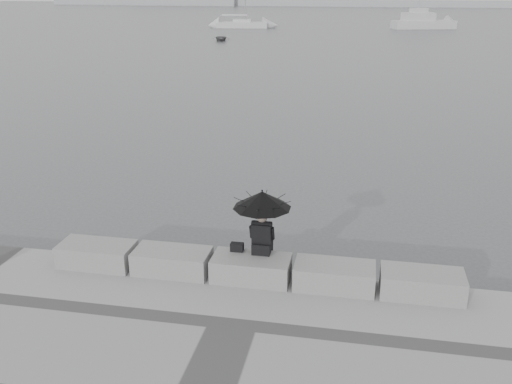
% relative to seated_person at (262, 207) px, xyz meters
% --- Properties ---
extents(ground, '(360.00, 360.00, 0.00)m').
position_rel_seated_person_xyz_m(ground, '(-0.17, 0.18, -2.01)').
color(ground, '#45484A').
rests_on(ground, ground).
extents(stone_block_far_left, '(1.60, 0.80, 0.50)m').
position_rel_seated_person_xyz_m(stone_block_far_left, '(-3.57, -0.27, -1.26)').
color(stone_block_far_left, gray).
rests_on(stone_block_far_left, promenade).
extents(stone_block_left, '(1.60, 0.80, 0.50)m').
position_rel_seated_person_xyz_m(stone_block_left, '(-1.87, -0.27, -1.26)').
color(stone_block_left, gray).
rests_on(stone_block_left, promenade).
extents(stone_block_centre, '(1.60, 0.80, 0.50)m').
position_rel_seated_person_xyz_m(stone_block_centre, '(-0.17, -0.27, -1.26)').
color(stone_block_centre, gray).
rests_on(stone_block_centre, promenade).
extents(stone_block_right, '(1.60, 0.80, 0.50)m').
position_rel_seated_person_xyz_m(stone_block_right, '(1.53, -0.27, -1.26)').
color(stone_block_right, gray).
rests_on(stone_block_right, promenade).
extents(stone_block_far_right, '(1.60, 0.80, 0.50)m').
position_rel_seated_person_xyz_m(stone_block_far_right, '(3.23, -0.27, -1.26)').
color(stone_block_far_right, gray).
rests_on(stone_block_far_right, promenade).
extents(seated_person, '(1.20, 1.20, 1.39)m').
position_rel_seated_person_xyz_m(seated_person, '(0.00, 0.00, 0.00)').
color(seated_person, black).
rests_on(seated_person, stone_block_centre).
extents(bag, '(0.27, 0.16, 0.17)m').
position_rel_seated_person_xyz_m(bag, '(-0.52, -0.02, -0.92)').
color(bag, black).
rests_on(bag, stone_block_centre).
extents(distant_landmass, '(180.00, 8.00, 2.80)m').
position_rel_seated_person_xyz_m(distant_landmass, '(-8.31, 154.69, -1.11)').
color(distant_landmass, '#A0A3A6').
rests_on(distant_landmass, ground).
extents(sailboat_left, '(7.61, 3.30, 12.90)m').
position_rel_seated_person_xyz_m(sailboat_left, '(-16.38, 73.91, -1.48)').
color(sailboat_left, '#BEBEC0').
rests_on(sailboat_left, ground).
extents(motor_cruiser, '(9.26, 5.43, 4.50)m').
position_rel_seated_person_xyz_m(motor_cruiser, '(9.46, 77.31, -1.12)').
color(motor_cruiser, '#BEBEC0').
rests_on(motor_cruiser, ground).
extents(dinghy, '(3.13, 1.95, 0.49)m').
position_rel_seated_person_xyz_m(dinghy, '(-14.67, 54.50, -1.77)').
color(dinghy, slate).
rests_on(dinghy, ground).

